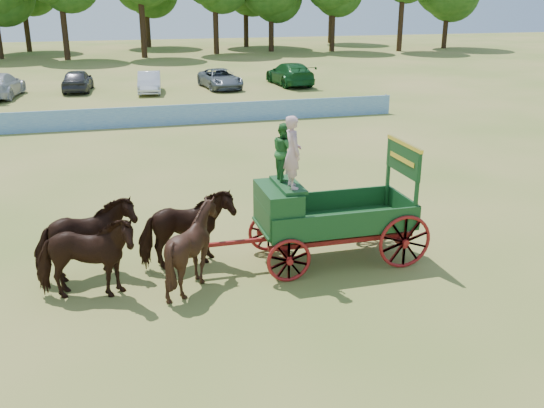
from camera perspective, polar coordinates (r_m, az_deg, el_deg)
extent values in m
plane|color=#A38749|center=(15.32, -0.70, -5.99)|extent=(160.00, 160.00, 0.00)
imported|color=black|center=(14.07, -17.19, -4.91)|extent=(2.48, 1.45, 1.97)
imported|color=black|center=(15.09, -17.11, -3.24)|extent=(2.52, 1.62, 1.97)
imported|color=black|center=(14.14, -7.45, -4.03)|extent=(2.05, 1.89, 1.97)
imported|color=black|center=(15.15, -8.04, -2.44)|extent=(2.46, 1.41, 1.97)
cube|color=maroon|center=(15.20, 0.57, -3.73)|extent=(0.12, 2.00, 0.12)
cube|color=maroon|center=(16.21, 10.84, -2.58)|extent=(0.12, 2.00, 0.12)
cube|color=maroon|center=(15.12, 6.63, -3.49)|extent=(3.80, 0.10, 0.12)
cube|color=maroon|center=(16.07, 5.19, -2.04)|extent=(3.80, 0.10, 0.12)
cube|color=maroon|center=(14.94, -2.76, -3.56)|extent=(2.80, 0.09, 0.09)
cube|color=#17461E|center=(15.49, 5.92, -1.78)|extent=(3.80, 1.80, 0.10)
cube|color=#17461E|center=(14.62, 7.19, -1.88)|extent=(3.80, 0.06, 0.55)
cube|color=#17461E|center=(16.16, 4.85, 0.29)|extent=(3.80, 0.06, 0.55)
cube|color=#17461E|center=(16.13, 12.21, -0.13)|extent=(0.06, 1.80, 0.55)
cube|color=#17461E|center=(14.85, 0.58, -0.36)|extent=(0.85, 1.70, 1.05)
cube|color=#17461E|center=(14.74, 1.52, 1.81)|extent=(0.55, 1.50, 0.08)
cube|color=#17461E|center=(14.83, -0.84, -1.22)|extent=(0.10, 1.60, 0.65)
cube|color=#17461E|center=(14.98, -0.16, -2.23)|extent=(0.55, 1.60, 0.06)
cube|color=#17461E|center=(15.23, 13.46, 1.19)|extent=(0.08, 0.08, 1.80)
cube|color=#17461E|center=(16.58, 10.87, 2.86)|extent=(0.08, 0.08, 1.80)
cube|color=#17461E|center=(15.74, 12.26, 4.14)|extent=(0.07, 1.75, 0.75)
cube|color=yellow|center=(15.64, 12.37, 5.56)|extent=(0.08, 1.80, 0.09)
cube|color=yellow|center=(15.72, 12.13, 4.14)|extent=(0.02, 1.30, 0.12)
torus|color=maroon|center=(14.38, 1.60, -5.35)|extent=(1.09, 0.09, 1.09)
torus|color=maroon|center=(16.06, -0.36, -2.62)|extent=(1.09, 0.09, 1.09)
torus|color=maroon|center=(15.39, 12.38, -3.49)|extent=(1.39, 0.09, 1.39)
torus|color=maroon|center=(16.97, 9.48, -1.12)|extent=(1.39, 0.09, 1.39)
imported|color=#D2A0A4|center=(14.16, 1.96, 4.89)|extent=(0.41, 0.63, 1.73)
imported|color=#286B2C|center=(14.85, 1.16, 4.96)|extent=(0.54, 0.69, 1.42)
cube|color=#2166B5|center=(32.08, -10.68, 8.15)|extent=(26.00, 0.08, 1.05)
imported|color=silver|center=(44.12, -24.27, 10.16)|extent=(2.94, 5.81, 1.62)
imported|color=#333338|center=(45.01, -17.84, 11.02)|extent=(2.24, 4.66, 1.54)
imported|color=silver|center=(43.19, -11.46, 11.16)|extent=(1.90, 4.43, 1.42)
imported|color=slate|center=(44.50, -4.90, 11.67)|extent=(2.83, 5.17, 1.37)
imported|color=#144C1E|center=(46.04, 1.70, 12.15)|extent=(2.65, 5.80, 1.65)
cylinder|color=#382314|center=(67.11, -18.90, 14.96)|extent=(0.60, 0.60, 5.24)
cylinder|color=#382314|center=(67.26, -12.05, 15.66)|extent=(0.60, 0.60, 5.49)
cylinder|color=#382314|center=(70.39, -5.30, 15.96)|extent=(0.60, 0.60, 5.09)
cylinder|color=#382314|center=(73.16, -0.07, 15.82)|extent=(0.60, 0.60, 4.20)
cylinder|color=#382314|center=(73.51, 5.70, 15.89)|extent=(0.60, 0.60, 4.59)
cylinder|color=#382314|center=(74.90, 11.99, 15.99)|extent=(0.60, 0.60, 5.48)
cylinder|color=#382314|center=(80.25, 15.99, 15.47)|extent=(0.60, 0.60, 4.35)
cylinder|color=#382314|center=(78.21, -22.07, 14.96)|extent=(0.60, 0.60, 4.92)
cylinder|color=#382314|center=(80.37, -11.61, 15.90)|extent=(0.60, 0.60, 4.61)
cylinder|color=#382314|center=(79.50, -2.46, 16.39)|extent=(0.60, 0.60, 5.07)
cylinder|color=#382314|center=(86.07, 5.54, 16.69)|extent=(0.60, 0.60, 5.53)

